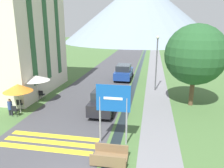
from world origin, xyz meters
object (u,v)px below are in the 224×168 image
streetlamp (157,59)px  cafe_chair_nearest (15,110)px  hotel_building (18,27)px  cafe_umbrella_middle_white (36,78)px  cafe_chair_near_right (20,104)px  parked_car_far (124,72)px  person_standing_terrace (22,96)px  person_seated_near (10,106)px  road_sign (113,105)px  parked_car_near (105,100)px  footbridge (110,158)px  cafe_umbrella_front_orange (18,88)px  tree_by_path (195,55)px  cafe_chair_far_right (42,94)px

streetlamp → cafe_chair_nearest: bearing=-139.7°
hotel_building → cafe_umbrella_middle_white: 5.79m
cafe_chair_near_right → parked_car_far: bearing=51.6°
person_standing_terrace → person_seated_near: bearing=-90.8°
road_sign → parked_car_near: road_sign is taller
footbridge → cafe_chair_nearest: 8.73m
cafe_chair_near_right → cafe_umbrella_front_orange: cafe_umbrella_front_orange is taller
person_seated_near → parked_car_far: bearing=61.1°
parked_car_far → tree_by_path: bearing=-48.9°
cafe_chair_far_right → person_seated_near: size_ratio=0.67×
road_sign → cafe_umbrella_middle_white: bearing=144.6°
parked_car_far → tree_by_path: size_ratio=0.65×
streetlamp → tree_by_path: (2.86, -3.71, 0.98)m
streetlamp → tree_by_path: tree_by_path is taller
person_standing_terrace → cafe_chair_near_right: bearing=-86.1°
road_sign → footbridge: size_ratio=2.00×
person_seated_near → person_standing_terrace: (0.02, 1.54, 0.31)m
cafe_chair_near_right → streetlamp: size_ratio=0.16×
footbridge → cafe_umbrella_front_orange: 9.23m
parked_car_near → person_standing_terrace: bearing=-175.8°
cafe_chair_far_right → cafe_umbrella_front_orange: cafe_umbrella_front_orange is taller
cafe_chair_far_right → streetlamp: bearing=37.5°
road_sign → person_standing_terrace: 9.05m
tree_by_path → cafe_umbrella_middle_white: bearing=-172.2°
hotel_building → streetlamp: (12.84, 2.56, -3.01)m
person_seated_near → cafe_umbrella_middle_white: bearing=79.1°
hotel_building → cafe_umbrella_front_orange: hotel_building is taller
person_standing_terrace → tree_by_path: (13.26, 3.08, 3.15)m
road_sign → streetlamp: (2.38, 10.78, 0.88)m
streetlamp → tree_by_path: size_ratio=0.82×
cafe_chair_near_right → tree_by_path: (13.23, 3.52, 3.64)m
road_sign → person_seated_near: (-8.04, 2.45, -1.59)m
hotel_building → footbridge: bearing=-43.2°
footbridge → cafe_chair_near_right: cafe_chair_near_right is taller
cafe_umbrella_front_orange → person_seated_near: 1.44m
hotel_building → footbridge: 15.72m
cafe_chair_nearest → cafe_umbrella_middle_white: cafe_umbrella_middle_white is taller
hotel_building → parked_car_near: bearing=-22.6°
parked_car_far → cafe_umbrella_middle_white: size_ratio=1.81×
parked_car_far → person_seated_near: bearing=-118.9°
cafe_chair_nearest → cafe_umbrella_front_orange: size_ratio=0.38×
cafe_chair_far_right → person_standing_terrace: 2.17m
hotel_building → person_seated_near: (2.42, -5.77, -5.48)m
parked_car_far → road_sign: bearing=-84.8°
hotel_building → person_seated_near: 8.32m
road_sign → footbridge: road_sign is taller
hotel_building → cafe_umbrella_front_orange: bearing=-61.4°
road_sign → tree_by_path: bearing=53.5°
cafe_chair_nearest → person_seated_near: person_seated_near is taller
cafe_chair_near_right → cafe_chair_far_right: size_ratio=1.00×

